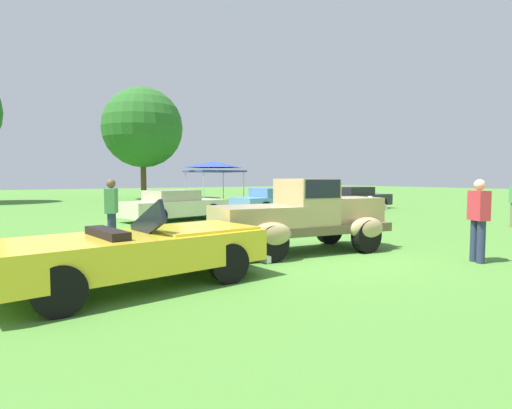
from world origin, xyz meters
TOP-DOWN VIEW (x-y plane):
  - ground_plane at (0.00, 0.00)m, footprint 120.00×120.00m
  - feature_pickup_truck at (-0.11, 0.56)m, footprint 4.33×2.19m
  - neighbor_convertible at (-4.19, -0.40)m, footprint 4.41×2.22m
  - show_car_cream at (-0.02, 8.89)m, footprint 4.59×2.66m
  - show_car_skyblue at (5.42, 9.51)m, footprint 4.69×2.14m
  - show_car_charcoal at (10.50, 9.22)m, footprint 4.45×1.93m
  - spectator_between_cars at (-3.74, 3.44)m, footprint 0.39×0.46m
  - spectator_by_row at (2.14, -2.27)m, footprint 0.38×0.46m
  - canopy_tent_left_field at (5.04, 15.49)m, footprint 2.91×2.91m
  - treeline_center at (3.83, 25.69)m, footprint 6.29×6.29m

SIDE VIEW (x-z plane):
  - ground_plane at x=0.00m, z-range 0.00..0.00m
  - neighbor_convertible at x=-4.19m, z-range -0.12..1.28m
  - show_car_cream at x=-0.02m, z-range -0.01..1.21m
  - show_car_charcoal at x=10.50m, z-range -0.01..1.21m
  - show_car_skyblue at x=5.42m, z-range -0.01..1.21m
  - feature_pickup_truck at x=-0.11m, z-range 0.01..1.71m
  - spectator_between_cars at x=-3.74m, z-range 0.07..1.76m
  - spectator_by_row at x=2.14m, z-range 0.07..1.76m
  - canopy_tent_left_field at x=5.04m, z-range 1.07..3.78m
  - treeline_center at x=3.83m, z-range 1.25..10.08m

